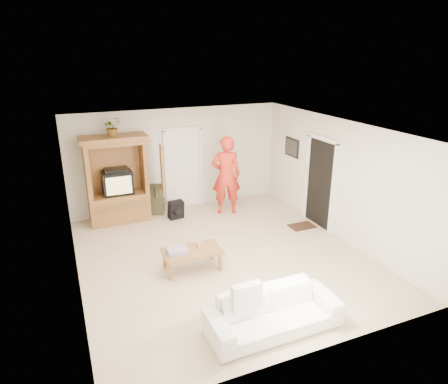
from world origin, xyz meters
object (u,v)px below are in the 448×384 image
object	(u,v)px
man	(226,175)
coffee_table	(192,252)
sofa	(273,312)
armoire	(119,185)

from	to	relation	value
man	coffee_table	bearing A→B (deg)	70.26
sofa	coffee_table	size ratio (longest dim) A/B	1.79
armoire	man	world-z (taller)	armoire
armoire	sofa	xyz separation A→B (m)	(1.41, -5.02, -0.62)
sofa	coffee_table	bearing A→B (deg)	104.05
man	armoire	bearing A→B (deg)	4.16
armoire	man	distance (m)	2.62
sofa	man	bearing A→B (deg)	74.93
man	sofa	size ratio (longest dim) A/B	0.99
coffee_table	sofa	bearing A→B (deg)	-73.27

